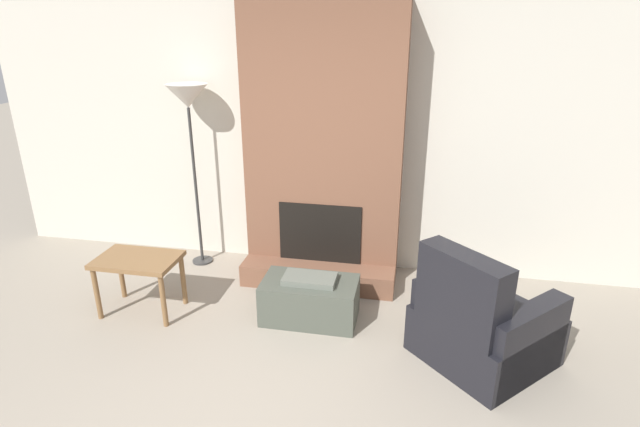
# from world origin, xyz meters

# --- Properties ---
(wall_back) EXTENTS (7.06, 0.06, 2.60)m
(wall_back) POSITION_xyz_m (0.00, 2.64, 1.30)
(wall_back) COLOR beige
(wall_back) RESTS_ON ground_plane
(fireplace) EXTENTS (1.47, 0.70, 2.60)m
(fireplace) POSITION_xyz_m (0.00, 2.38, 1.23)
(fireplace) COLOR brown
(fireplace) RESTS_ON ground_plane
(ottoman) EXTENTS (0.80, 0.45, 0.41)m
(ottoman) POSITION_xyz_m (0.05, 1.50, 0.19)
(ottoman) COLOR #474C42
(ottoman) RESTS_ON ground_plane
(armchair) EXTENTS (1.18, 1.18, 0.95)m
(armchair) POSITION_xyz_m (1.39, 1.18, 0.29)
(armchair) COLOR black
(armchair) RESTS_ON ground_plane
(side_table) EXTENTS (0.69, 0.45, 0.52)m
(side_table) POSITION_xyz_m (-1.42, 1.34, 0.44)
(side_table) COLOR brown
(side_table) RESTS_ON ground_plane
(floor_lamp_left) EXTENTS (0.40, 0.40, 1.85)m
(floor_lamp_left) POSITION_xyz_m (-1.31, 2.35, 1.67)
(floor_lamp_left) COLOR #333333
(floor_lamp_left) RESTS_ON ground_plane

